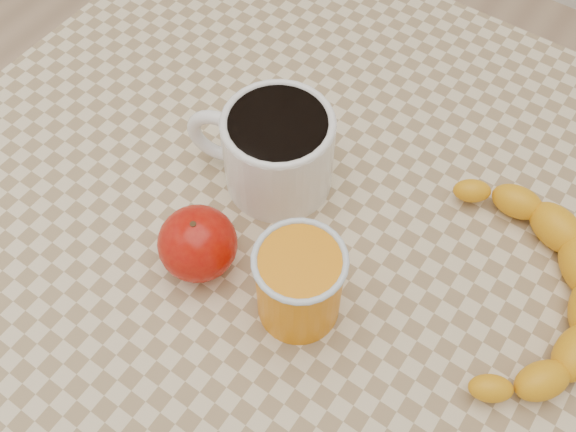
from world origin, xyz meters
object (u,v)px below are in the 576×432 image
Objects in this scene: table at (288,267)px; banana at (528,288)px; coffee_mug at (275,148)px; orange_juice_glass at (299,283)px; apple at (198,243)px.

table is 2.53× the size of banana.
coffee_mug and orange_juice_glass have the same top height.
coffee_mug is at bearing 133.36° from orange_juice_glass.
orange_juice_glass is (0.06, -0.07, 0.13)m from table.
orange_juice_glass is at bearing -46.64° from coffee_mug.
apple is at bearing -90.91° from coffee_mug.
coffee_mug is at bearing 163.45° from banana.
coffee_mug is 1.94× the size of apple.
orange_juice_glass is 0.30× the size of banana.
table is at bearing 131.09° from orange_juice_glass.
table is 0.15m from coffee_mug.
apple is 0.30m from banana.
table is 0.25m from banana.
coffee_mug is 0.52× the size of banana.
apple is (-0.05, -0.08, 0.12)m from table.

